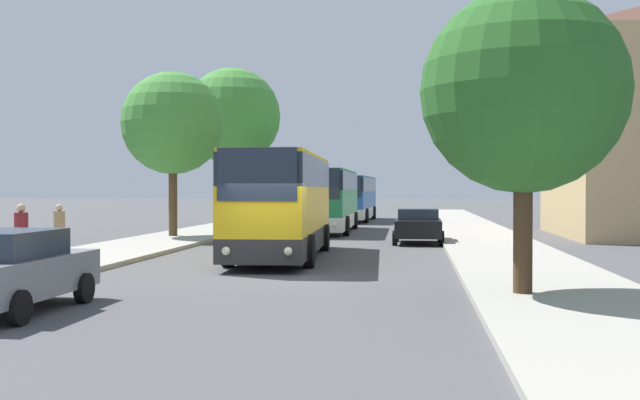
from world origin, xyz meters
name	(u,v)px	position (x,y,z in m)	size (l,w,h in m)	color
ground_plane	(271,276)	(0.00, 0.00, 0.00)	(300.00, 300.00, 0.00)	#4C4C4F
sidewalk_left	(26,270)	(-7.00, 0.00, 0.07)	(4.00, 120.00, 0.15)	#A39E93
sidewalk_right	(538,277)	(7.00, 0.00, 0.07)	(4.00, 120.00, 0.15)	#A39E93
bus_front	(282,203)	(-0.60, 5.15, 1.86)	(3.02, 10.31, 3.49)	#2D2D2D
bus_middle	(327,199)	(-0.82, 20.39, 1.79)	(2.95, 10.88, 3.34)	silver
bus_rear	(353,197)	(-0.56, 34.59, 1.73)	(2.98, 11.43, 3.23)	silver
parked_car_left_curb	(5,270)	(-3.88, -6.47, 0.81)	(2.12, 4.17, 1.57)	slate
parked_car_right_near	(418,225)	(4.02, 12.54, 0.78)	(2.13, 3.92, 1.49)	black
pedestrian_waiting_near	(21,237)	(-6.52, -1.10, 1.07)	(0.36, 0.36, 1.81)	#23232D
pedestrian_walking_back	(59,231)	(-7.42, 2.85, 1.01)	(0.36, 0.36, 1.71)	#23232D
tree_left_near	(232,117)	(-7.40, 25.80, 6.84)	(6.02, 6.02, 9.72)	brown
tree_left_far	(173,123)	(-7.35, 14.04, 5.40)	(4.79, 4.79, 7.66)	#513D23
tree_right_near	(523,92)	(6.11, -3.57, 4.41)	(4.34, 4.34, 6.44)	#47331E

